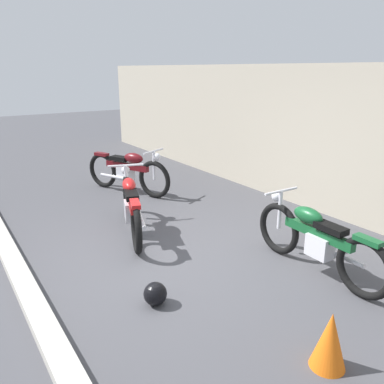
% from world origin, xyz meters
% --- Properties ---
extents(ground_plane, '(40.00, 40.00, 0.00)m').
position_xyz_m(ground_plane, '(0.00, 0.00, 0.00)').
color(ground_plane, '#47474C').
extents(building_wall, '(18.00, 0.30, 2.65)m').
position_xyz_m(building_wall, '(0.00, 3.40, 1.33)').
color(building_wall, '#B2A893').
rests_on(building_wall, ground_plane).
extents(curb_strip, '(18.00, 0.24, 0.12)m').
position_xyz_m(curb_strip, '(0.00, -1.90, 0.06)').
color(curb_strip, '#B7B2A8').
rests_on(curb_strip, ground_plane).
extents(helmet, '(0.27, 0.27, 0.27)m').
position_xyz_m(helmet, '(0.86, -0.73, 0.13)').
color(helmet, black).
rests_on(helmet, ground_plane).
extents(traffic_cone, '(0.32, 0.32, 0.55)m').
position_xyz_m(traffic_cone, '(2.57, 0.09, 0.28)').
color(traffic_cone, orange).
rests_on(traffic_cone, ground_plane).
extents(motorcycle_red, '(2.10, 0.95, 0.98)m').
position_xyz_m(motorcycle_red, '(-1.15, -0.06, 0.47)').
color(motorcycle_red, black).
rests_on(motorcycle_red, ground_plane).
extents(motorcycle_green, '(2.13, 0.59, 0.95)m').
position_xyz_m(motorcycle_green, '(1.35, 1.37, 0.46)').
color(motorcycle_green, black).
rests_on(motorcycle_green, ground_plane).
extents(motorcycle_maroon, '(2.07, 1.09, 1.00)m').
position_xyz_m(motorcycle_maroon, '(-3.18, 0.83, 0.48)').
color(motorcycle_maroon, black).
rests_on(motorcycle_maroon, ground_plane).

